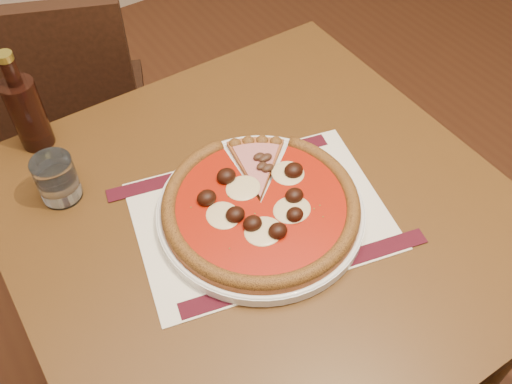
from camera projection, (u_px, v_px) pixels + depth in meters
table at (262, 246)px, 1.02m from camera, size 0.80×0.80×0.75m
chair_far at (61, 119)px, 1.45m from camera, size 0.54×0.54×0.88m
placemat at (261, 216)px, 0.94m from camera, size 0.46×0.37×0.00m
plate at (261, 212)px, 0.93m from camera, size 0.34×0.34×0.02m
pizza at (261, 204)px, 0.91m from camera, size 0.32×0.32×0.04m
ham_slice at (264, 160)px, 0.98m from camera, size 0.11×0.14×0.02m
water_glass at (57, 179)px, 0.94m from camera, size 0.07×0.07×0.08m
bottle at (26, 111)px, 0.99m from camera, size 0.06×0.06×0.20m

